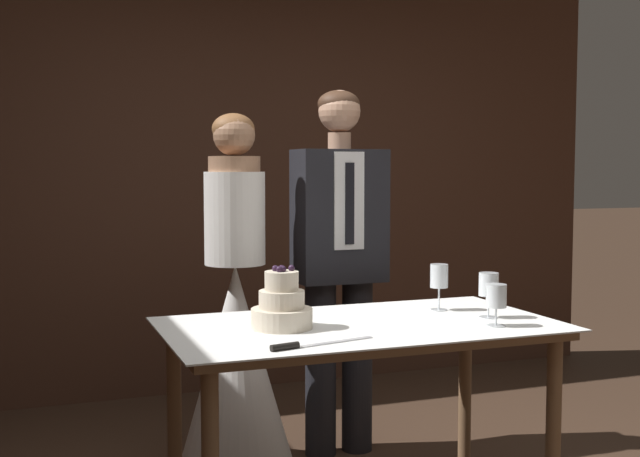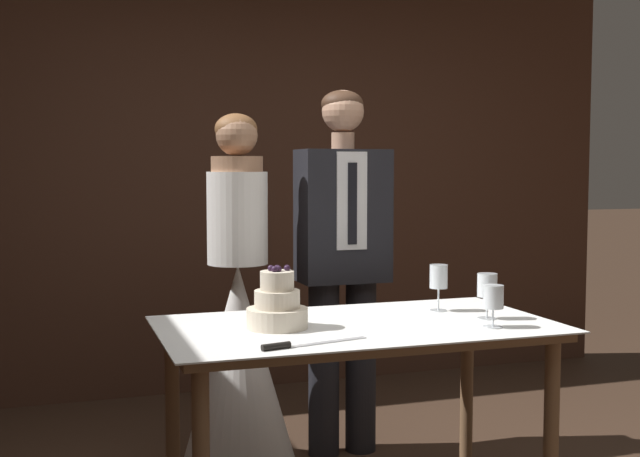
{
  "view_description": "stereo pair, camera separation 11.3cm",
  "coord_description": "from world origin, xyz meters",
  "px_view_note": "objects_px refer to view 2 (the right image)",
  "views": [
    {
      "loc": [
        -1.29,
        -2.52,
        1.39
      ],
      "look_at": [
        -0.11,
        0.63,
        1.14
      ],
      "focal_mm": 45.0,
      "sensor_mm": 36.0,
      "label": 1
    },
    {
      "loc": [
        -1.18,
        -2.56,
        1.39
      ],
      "look_at": [
        -0.11,
        0.63,
        1.14
      ],
      "focal_mm": 45.0,
      "sensor_mm": 36.0,
      "label": 2
    }
  ],
  "objects_px": {
    "cake_table": "(356,348)",
    "bride": "(238,339)",
    "groom": "(343,252)",
    "wine_glass_middle": "(487,288)",
    "cake_knife": "(295,345)",
    "tiered_cake": "(277,306)",
    "wine_glass_near": "(439,278)",
    "wine_glass_far": "(493,298)"
  },
  "relations": [
    {
      "from": "wine_glass_near",
      "to": "bride",
      "type": "distance_m",
      "value": 1.04
    },
    {
      "from": "wine_glass_far",
      "to": "groom",
      "type": "distance_m",
      "value": 1.1
    },
    {
      "from": "wine_glass_middle",
      "to": "tiered_cake",
      "type": "bearing_deg",
      "value": 173.9
    },
    {
      "from": "tiered_cake",
      "to": "wine_glass_near",
      "type": "distance_m",
      "value": 0.73
    },
    {
      "from": "bride",
      "to": "groom",
      "type": "distance_m",
      "value": 0.65
    },
    {
      "from": "bride",
      "to": "groom",
      "type": "height_order",
      "value": "groom"
    },
    {
      "from": "tiered_cake",
      "to": "cake_knife",
      "type": "xyz_separation_m",
      "value": [
        -0.03,
        -0.32,
        -0.07
      ]
    },
    {
      "from": "bride",
      "to": "cake_table",
      "type": "bearing_deg",
      "value": -73.19
    },
    {
      "from": "tiered_cake",
      "to": "bride",
      "type": "relative_size",
      "value": 0.14
    },
    {
      "from": "tiered_cake",
      "to": "cake_knife",
      "type": "relative_size",
      "value": 0.59
    },
    {
      "from": "cake_table",
      "to": "bride",
      "type": "distance_m",
      "value": 0.9
    },
    {
      "from": "tiered_cake",
      "to": "wine_glass_far",
      "type": "xyz_separation_m",
      "value": [
        0.75,
        -0.24,
        0.03
      ]
    },
    {
      "from": "cake_knife",
      "to": "groom",
      "type": "xyz_separation_m",
      "value": [
        0.59,
        1.16,
        0.17
      ]
    },
    {
      "from": "cake_knife",
      "to": "wine_glass_middle",
      "type": "height_order",
      "value": "wine_glass_middle"
    },
    {
      "from": "wine_glass_near",
      "to": "wine_glass_far",
      "type": "bearing_deg",
      "value": -84.59
    },
    {
      "from": "wine_glass_middle",
      "to": "bride",
      "type": "relative_size",
      "value": 0.11
    },
    {
      "from": "wine_glass_near",
      "to": "tiered_cake",
      "type": "bearing_deg",
      "value": -169.92
    },
    {
      "from": "wine_glass_near",
      "to": "groom",
      "type": "distance_m",
      "value": 0.73
    },
    {
      "from": "cake_table",
      "to": "cake_knife",
      "type": "height_order",
      "value": "cake_knife"
    },
    {
      "from": "wine_glass_near",
      "to": "wine_glass_far",
      "type": "height_order",
      "value": "wine_glass_near"
    },
    {
      "from": "wine_glass_near",
      "to": "wine_glass_middle",
      "type": "distance_m",
      "value": 0.24
    },
    {
      "from": "groom",
      "to": "cake_knife",
      "type": "bearing_deg",
      "value": -116.99
    },
    {
      "from": "cake_knife",
      "to": "groom",
      "type": "distance_m",
      "value": 1.31
    },
    {
      "from": "tiered_cake",
      "to": "cake_knife",
      "type": "distance_m",
      "value": 0.33
    },
    {
      "from": "cake_table",
      "to": "wine_glass_middle",
      "type": "bearing_deg",
      "value": -7.87
    },
    {
      "from": "groom",
      "to": "cake_table",
      "type": "bearing_deg",
      "value": -106.82
    },
    {
      "from": "groom",
      "to": "wine_glass_near",
      "type": "bearing_deg",
      "value": -77.86
    },
    {
      "from": "cake_knife",
      "to": "wine_glass_far",
      "type": "bearing_deg",
      "value": -6.83
    },
    {
      "from": "wine_glass_near",
      "to": "wine_glass_far",
      "type": "distance_m",
      "value": 0.37
    },
    {
      "from": "cake_table",
      "to": "wine_glass_far",
      "type": "xyz_separation_m",
      "value": [
        0.45,
        -0.22,
        0.2
      ]
    },
    {
      "from": "cake_table",
      "to": "wine_glass_near",
      "type": "distance_m",
      "value": 0.49
    },
    {
      "from": "tiered_cake",
      "to": "wine_glass_far",
      "type": "distance_m",
      "value": 0.79
    },
    {
      "from": "bride",
      "to": "cake_knife",
      "type": "bearing_deg",
      "value": -93.59
    },
    {
      "from": "bride",
      "to": "wine_glass_near",
      "type": "bearing_deg",
      "value": -46.77
    },
    {
      "from": "cake_knife",
      "to": "tiered_cake",
      "type": "bearing_deg",
      "value": 72.03
    },
    {
      "from": "tiered_cake",
      "to": "bride",
      "type": "height_order",
      "value": "bride"
    },
    {
      "from": "tiered_cake",
      "to": "bride",
      "type": "xyz_separation_m",
      "value": [
        0.04,
        0.84,
        -0.29
      ]
    },
    {
      "from": "cake_table",
      "to": "wine_glass_near",
      "type": "bearing_deg",
      "value": 19.14
    },
    {
      "from": "cake_table",
      "to": "tiered_cake",
      "type": "relative_size",
      "value": 6.38
    },
    {
      "from": "wine_glass_middle",
      "to": "bride",
      "type": "height_order",
      "value": "bride"
    },
    {
      "from": "cake_table",
      "to": "cake_knife",
      "type": "relative_size",
      "value": 3.77
    },
    {
      "from": "cake_table",
      "to": "wine_glass_far",
      "type": "bearing_deg",
      "value": -26.58
    }
  ]
}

